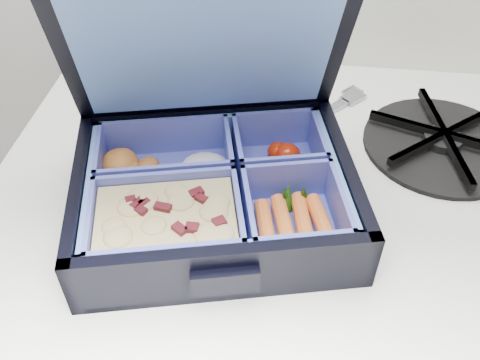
# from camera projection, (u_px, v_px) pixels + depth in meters

# --- Properties ---
(bento_box) EXTENTS (0.29, 0.25, 0.06)m
(bento_box) POSITION_uv_depth(u_px,v_px,m) (215.00, 192.00, 0.49)
(bento_box) COLOR black
(bento_box) RESTS_ON stove
(burner_grate) EXTENTS (0.21, 0.21, 0.02)m
(burner_grate) POSITION_uv_depth(u_px,v_px,m) (443.00, 138.00, 0.57)
(burner_grate) COLOR black
(burner_grate) RESTS_ON stove
(burner_grate_rear) EXTENTS (0.18, 0.18, 0.02)m
(burner_grate_rear) POSITION_uv_depth(u_px,v_px,m) (157.00, 95.00, 0.63)
(burner_grate_rear) COLOR black
(burner_grate_rear) RESTS_ON stove
(fork) EXTENTS (0.14, 0.14, 0.01)m
(fork) POSITION_uv_depth(u_px,v_px,m) (304.00, 124.00, 0.60)
(fork) COLOR #9999AC
(fork) RESTS_ON stove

